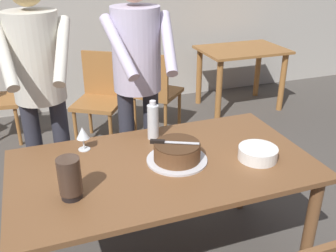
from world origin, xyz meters
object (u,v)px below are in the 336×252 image
(plate_stack, at_px, (258,153))
(water_bottle, at_px, (153,121))
(cake_on_platter, at_px, (177,153))
(main_dining_table, at_px, (163,179))
(cake_knife, at_px, (164,142))
(person_standing_beside, at_px, (39,81))
(hurricane_lamp, at_px, (70,178))
(background_table, at_px, (241,62))
(background_chair_1, at_px, (154,89))
(background_chair_3, at_px, (101,95))
(person_cutting_cake, at_px, (137,72))
(wine_glass_near, at_px, (83,134))

(plate_stack, xyz_separation_m, water_bottle, (-0.47, 0.44, 0.08))
(cake_on_platter, bearing_deg, main_dining_table, 177.39)
(cake_knife, relative_size, person_standing_beside, 0.15)
(hurricane_lamp, xyz_separation_m, background_table, (2.29, 2.37, -0.28))
(background_table, bearing_deg, person_standing_beside, -147.10)
(background_chair_1, distance_m, background_chair_3, 0.55)
(person_standing_beside, height_order, background_table, person_standing_beside)
(plate_stack, bearing_deg, person_cutting_cake, 120.10)
(wine_glass_near, relative_size, person_cutting_cake, 0.08)
(hurricane_lamp, bearing_deg, person_cutting_cake, 55.32)
(wine_glass_near, bearing_deg, background_chair_1, 59.07)
(cake_on_platter, relative_size, person_standing_beside, 0.20)
(plate_stack, height_order, person_cutting_cake, person_cutting_cake)
(person_standing_beside, xyz_separation_m, background_chair_3, (0.57, 1.19, -0.58))
(wine_glass_near, xyz_separation_m, background_table, (2.16, 1.91, -0.28))
(cake_knife, xyz_separation_m, background_table, (1.76, 2.19, -0.29))
(water_bottle, xyz_separation_m, person_standing_beside, (-0.62, 0.38, 0.21))
(background_table, bearing_deg, water_bottle, -132.24)
(background_table, bearing_deg, background_chair_1, -164.11)
(person_cutting_cake, bearing_deg, person_standing_beside, 177.27)
(water_bottle, relative_size, hurricane_lamp, 1.19)
(plate_stack, bearing_deg, background_chair_3, 104.44)
(cake_on_platter, height_order, background_chair_1, background_chair_1)
(water_bottle, bearing_deg, main_dining_table, -97.80)
(main_dining_table, distance_m, wine_glass_near, 0.54)
(plate_stack, bearing_deg, person_standing_beside, 142.80)
(plate_stack, bearing_deg, wine_glass_near, 153.82)
(hurricane_lamp, relative_size, background_chair_3, 0.23)
(water_bottle, bearing_deg, person_cutting_cake, 88.54)
(water_bottle, bearing_deg, person_standing_beside, 148.20)
(background_chair_1, bearing_deg, person_standing_beside, -133.85)
(cake_on_platter, relative_size, background_chair_1, 0.38)
(cake_on_platter, height_order, wine_glass_near, wine_glass_near)
(plate_stack, distance_m, wine_glass_near, 1.01)
(cake_knife, bearing_deg, person_cutting_cake, 86.83)
(plate_stack, height_order, hurricane_lamp, hurricane_lamp)
(main_dining_table, bearing_deg, wine_glass_near, 141.28)
(water_bottle, distance_m, hurricane_lamp, 0.72)
(plate_stack, relative_size, person_standing_beside, 0.13)
(person_standing_beside, height_order, background_chair_1, person_standing_beside)
(wine_glass_near, relative_size, background_chair_3, 0.16)
(wine_glass_near, relative_size, hurricane_lamp, 0.69)
(wine_glass_near, xyz_separation_m, person_standing_beside, (-0.19, 0.39, 0.22))
(cake_knife, relative_size, water_bottle, 1.01)
(water_bottle, bearing_deg, cake_on_platter, -83.06)
(cake_on_platter, bearing_deg, hurricane_lamp, -166.03)
(water_bottle, height_order, background_table, water_bottle)
(background_chair_3, bearing_deg, wine_glass_near, -103.51)
(main_dining_table, bearing_deg, person_cutting_cake, 85.56)
(main_dining_table, bearing_deg, person_standing_beside, 129.70)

